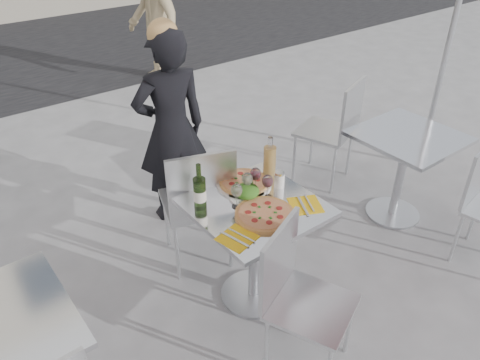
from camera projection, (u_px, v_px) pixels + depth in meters
ground at (253, 295)px, 3.17m from camera, size 80.00×80.00×0.00m
street_asphalt at (1, 55)px, 7.52m from camera, size 24.00×5.00×0.00m
main_table at (255, 233)px, 2.88m from camera, size 0.72×0.72×0.75m
side_table_right at (404, 159)px, 3.65m from camera, size 0.72×0.72×0.75m
chair_far at (199, 199)px, 3.11m from camera, size 0.57×0.58×0.98m
chair_near at (297, 289)px, 2.48m from camera, size 0.55×0.56×0.91m
side_chair_rfar at (337, 124)px, 4.07m from camera, size 0.58×0.59×0.98m
woman_diner at (171, 129)px, 3.55m from camera, size 0.62×0.46×1.55m
pedestrian_b at (152, 15)px, 6.18m from camera, size 0.70×1.15×1.74m
pizza_near at (265, 214)px, 2.68m from camera, size 0.35×0.35×0.02m
pizza_far at (244, 183)px, 2.95m from camera, size 0.35×0.35×0.03m
salad_plate at (247, 192)px, 2.82m from camera, size 0.22×0.22×0.09m
wine_bottle at (200, 192)px, 2.69m from camera, size 0.07×0.08×0.29m
carafe at (270, 162)px, 2.96m from camera, size 0.08×0.08×0.29m
sugar_shaker at (279, 179)px, 2.91m from camera, size 0.06×0.06×0.11m
wineglass_white_a at (237, 191)px, 2.70m from camera, size 0.07×0.07×0.16m
wineglass_white_b at (247, 180)px, 2.80m from camera, size 0.07×0.07×0.16m
wineglass_red_a at (268, 182)px, 2.78m from camera, size 0.07×0.07×0.16m
wineglass_red_b at (256, 175)px, 2.85m from camera, size 0.07×0.07×0.16m
napkin_left at (237, 238)px, 2.51m from camera, size 0.22×0.22×0.01m
napkin_right at (305, 205)px, 2.77m from camera, size 0.24×0.24×0.01m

